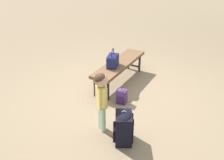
{
  "coord_description": "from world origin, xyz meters",
  "views": [
    {
      "loc": [
        3.5,
        1.8,
        2.42
      ],
      "look_at": [
        0.21,
        0.06,
        0.45
      ],
      "focal_mm": 39.24,
      "sensor_mm": 36.0,
      "label": 1
    }
  ],
  "objects_px": {
    "park_bench": "(120,65)",
    "handbag": "(113,60)",
    "child_standing": "(101,93)",
    "backpack_large": "(123,126)",
    "backpack_small": "(122,96)"
  },
  "relations": [
    {
      "from": "park_bench",
      "to": "backpack_large",
      "type": "height_order",
      "value": "backpack_large"
    },
    {
      "from": "handbag",
      "to": "backpack_small",
      "type": "distance_m",
      "value": 0.74
    },
    {
      "from": "park_bench",
      "to": "child_standing",
      "type": "distance_m",
      "value": 1.56
    },
    {
      "from": "backpack_large",
      "to": "child_standing",
      "type": "bearing_deg",
      "value": -102.23
    },
    {
      "from": "park_bench",
      "to": "backpack_large",
      "type": "xyz_separation_m",
      "value": [
        1.56,
        0.84,
        -0.13
      ]
    },
    {
      "from": "handbag",
      "to": "child_standing",
      "type": "height_order",
      "value": "child_standing"
    },
    {
      "from": "park_bench",
      "to": "backpack_small",
      "type": "distance_m",
      "value": 0.82
    },
    {
      "from": "backpack_large",
      "to": "park_bench",
      "type": "bearing_deg",
      "value": -151.9
    },
    {
      "from": "park_bench",
      "to": "backpack_large",
      "type": "bearing_deg",
      "value": 28.1
    },
    {
      "from": "child_standing",
      "to": "backpack_large",
      "type": "distance_m",
      "value": 0.55
    },
    {
      "from": "child_standing",
      "to": "backpack_small",
      "type": "bearing_deg",
      "value": -176.05
    },
    {
      "from": "park_bench",
      "to": "handbag",
      "type": "relative_size",
      "value": 4.38
    },
    {
      "from": "child_standing",
      "to": "backpack_large",
      "type": "relative_size",
      "value": 1.82
    },
    {
      "from": "backpack_small",
      "to": "park_bench",
      "type": "bearing_deg",
      "value": -150.73
    },
    {
      "from": "backpack_large",
      "to": "backpack_small",
      "type": "relative_size",
      "value": 1.73
    }
  ]
}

